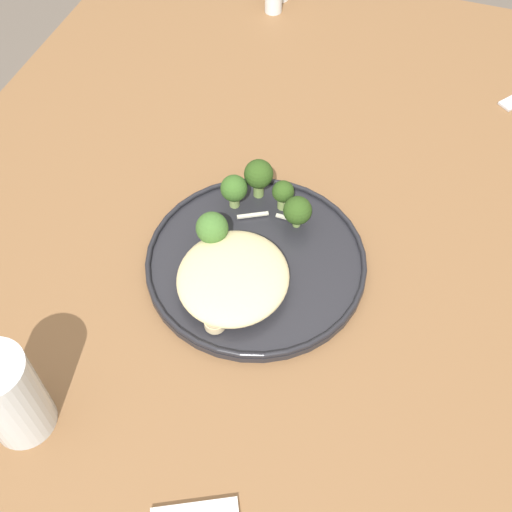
% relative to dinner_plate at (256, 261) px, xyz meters
% --- Properties ---
extents(ground, '(6.00, 6.00, 0.00)m').
position_rel_dinner_plate_xyz_m(ground, '(-0.02, -0.01, -0.75)').
color(ground, '#665B51').
extents(wooden_dining_table, '(1.40, 1.00, 0.74)m').
position_rel_dinner_plate_xyz_m(wooden_dining_table, '(-0.02, -0.01, -0.09)').
color(wooden_dining_table, brown).
rests_on(wooden_dining_table, ground).
extents(dinner_plate, '(0.29, 0.29, 0.02)m').
position_rel_dinner_plate_xyz_m(dinner_plate, '(0.00, 0.00, 0.00)').
color(dinner_plate, '#232328').
rests_on(dinner_plate, wooden_dining_table).
extents(noodle_bed, '(0.15, 0.14, 0.04)m').
position_rel_dinner_plate_xyz_m(noodle_bed, '(0.05, -0.01, 0.02)').
color(noodle_bed, beige).
rests_on(noodle_bed, dinner_plate).
extents(seared_scallop_tiny_bay, '(0.03, 0.03, 0.01)m').
position_rel_dinner_plate_xyz_m(seared_scallop_tiny_bay, '(0.11, -0.01, 0.01)').
color(seared_scallop_tiny_bay, beige).
rests_on(seared_scallop_tiny_bay, dinner_plate).
extents(seared_scallop_left_edge, '(0.02, 0.02, 0.01)m').
position_rel_dinner_plate_xyz_m(seared_scallop_left_edge, '(0.04, -0.00, 0.01)').
color(seared_scallop_left_edge, '#E5C689').
rests_on(seared_scallop_left_edge, dinner_plate).
extents(seared_scallop_front_small, '(0.03, 0.03, 0.02)m').
position_rel_dinner_plate_xyz_m(seared_scallop_front_small, '(-0.00, 0.02, 0.01)').
color(seared_scallop_front_small, '#E5C689').
rests_on(seared_scallop_front_small, dinner_plate).
extents(seared_scallop_half_hidden, '(0.03, 0.03, 0.02)m').
position_rel_dinner_plate_xyz_m(seared_scallop_half_hidden, '(-0.00, -0.00, 0.01)').
color(seared_scallop_half_hidden, '#E5C689').
rests_on(seared_scallop_half_hidden, dinner_plate).
extents(seared_scallop_on_noodles, '(0.03, 0.03, 0.02)m').
position_rel_dinner_plate_xyz_m(seared_scallop_on_noodles, '(0.09, 0.01, 0.01)').
color(seared_scallop_on_noodles, '#DBB77A').
rests_on(seared_scallop_on_noodles, dinner_plate).
extents(seared_scallop_right_edge, '(0.03, 0.03, 0.01)m').
position_rel_dinner_plate_xyz_m(seared_scallop_right_edge, '(0.06, 0.00, 0.01)').
color(seared_scallop_right_edge, beige).
rests_on(seared_scallop_right_edge, dinner_plate).
extents(broccoli_floret_right_tilted, '(0.04, 0.04, 0.06)m').
position_rel_dinner_plate_xyz_m(broccoli_floret_right_tilted, '(-0.11, -0.03, 0.04)').
color(broccoli_floret_right_tilted, '#7A994C').
rests_on(broccoli_floret_right_tilted, dinner_plate).
extents(broccoli_floret_rear_charred, '(0.03, 0.03, 0.05)m').
position_rel_dinner_plate_xyz_m(broccoli_floret_rear_charred, '(-0.10, 0.00, 0.03)').
color(broccoli_floret_rear_charred, '#89A356').
rests_on(broccoli_floret_rear_charred, dinner_plate).
extents(broccoli_floret_beside_noodles, '(0.04, 0.04, 0.05)m').
position_rel_dinner_plate_xyz_m(broccoli_floret_beside_noodles, '(-0.08, 0.03, 0.03)').
color(broccoli_floret_beside_noodles, '#7A994C').
rests_on(broccoli_floret_beside_noodles, dinner_plate).
extents(broccoli_floret_small_sprig, '(0.04, 0.04, 0.06)m').
position_rel_dinner_plate_xyz_m(broccoli_floret_small_sprig, '(-0.01, -0.06, 0.04)').
color(broccoli_floret_small_sprig, '#89A356').
rests_on(broccoli_floret_small_sprig, dinner_plate).
extents(broccoli_floret_left_leaning, '(0.04, 0.04, 0.05)m').
position_rel_dinner_plate_xyz_m(broccoli_floret_left_leaning, '(-0.08, -0.06, 0.03)').
color(broccoli_floret_left_leaning, '#89A356').
rests_on(broccoli_floret_left_leaning, dinner_plate).
extents(onion_sliver_curled_piece, '(0.03, 0.04, 0.00)m').
position_rel_dinner_plate_xyz_m(onion_sliver_curled_piece, '(-0.07, -0.03, 0.01)').
color(onion_sliver_curled_piece, silver).
rests_on(onion_sliver_curled_piece, dinner_plate).
extents(onion_sliver_short_strip, '(0.01, 0.04, 0.00)m').
position_rel_dinner_plate_xyz_m(onion_sliver_short_strip, '(-0.08, 0.02, 0.01)').
color(onion_sliver_short_strip, silver).
rests_on(onion_sliver_short_strip, dinner_plate).
extents(water_glass, '(0.07, 0.07, 0.13)m').
position_rel_dinner_plate_xyz_m(water_glass, '(0.29, -0.18, 0.05)').
color(water_glass, silver).
rests_on(water_glass, wooden_dining_table).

